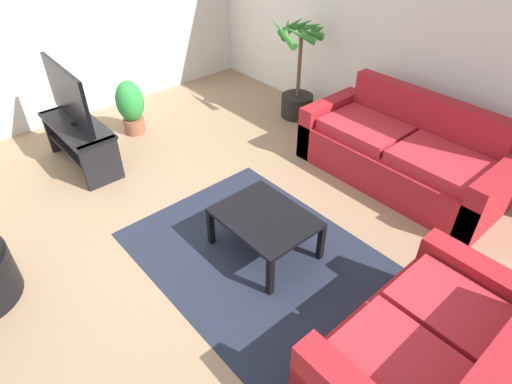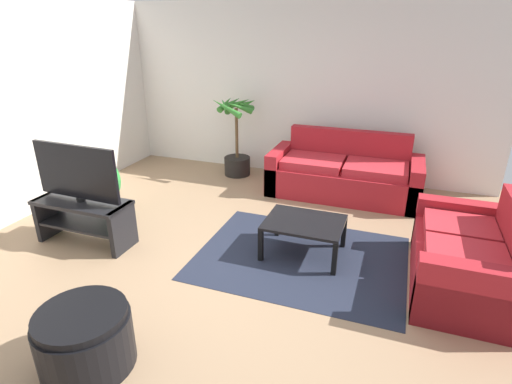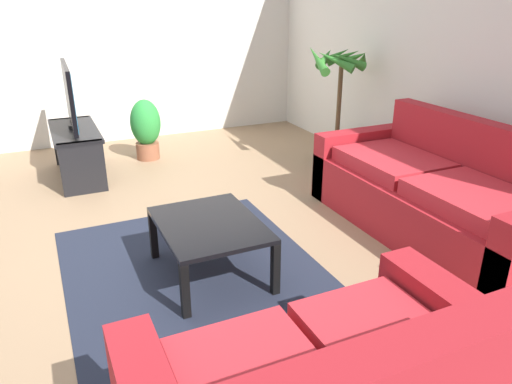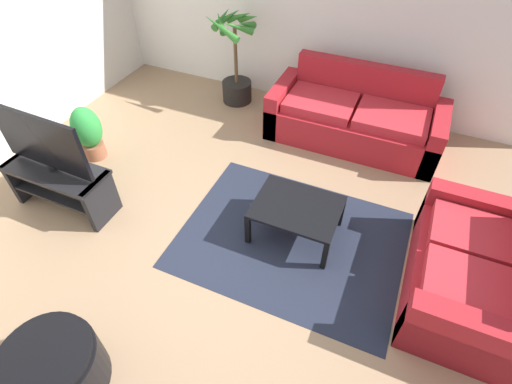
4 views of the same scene
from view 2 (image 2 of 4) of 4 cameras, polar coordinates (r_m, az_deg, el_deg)
The scene contains 11 objects.
ground_plane at distance 4.40m, azimuth -3.60°, elevation -9.80°, with size 6.60×6.60×0.00m, color #937556.
wall_back at distance 6.64m, azimuth 6.76°, elevation 13.75°, with size 6.00×0.06×2.70m, color silver.
couch_main at distance 6.07m, azimuth 12.23°, elevation 2.31°, with size 2.14×0.90×0.90m.
couch_loveseat at distance 4.35m, azimuth 27.66°, elevation -8.46°, with size 0.90×1.50×0.90m.
tv_stand at distance 5.01m, azimuth -22.99°, elevation -3.06°, with size 1.10×0.45×0.52m.
tv at distance 4.83m, azimuth -23.90°, elevation 2.57°, with size 1.08×0.10×0.65m.
coffee_table at distance 4.41m, azimuth 6.78°, elevation -4.68°, with size 0.83×0.64×0.40m.
area_rug at distance 4.49m, azimuth 6.28°, elevation -9.09°, with size 2.20×1.70×0.01m, color #1E2333.
potted_palm at distance 6.69m, azimuth -2.77°, elevation 6.76°, with size 0.67×0.72×1.31m.
potted_plant_small at distance 5.73m, azimuth -20.09°, elevation 0.94°, with size 0.34×0.34×0.70m.
ottoman at distance 3.38m, azimuth -22.84°, elevation -18.46°, with size 0.68×0.68×0.47m.
Camera 2 is at (1.53, -3.39, 2.35)m, focal length 28.49 mm.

